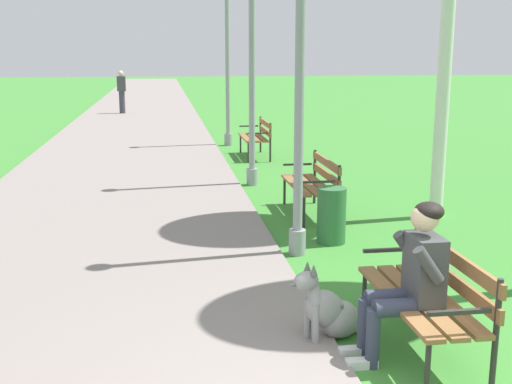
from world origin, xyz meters
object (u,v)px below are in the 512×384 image
Objects in this scene: park_bench_mid at (314,180)px; person_seated_on_near_bench at (410,276)px; lamp_post_mid at (252,46)px; pedestrian_distant at (122,92)px; lamp_post_near at (300,61)px; dog_grey at (329,311)px; park_bench_near at (430,290)px; litter_bin at (331,215)px; park_bench_far at (257,135)px; lamp_post_far at (227,53)px.

park_bench_mid is 1.20× the size of person_seated_on_near_bench.
lamp_post_mid reaches higher than person_seated_on_near_bench.
lamp_post_near is at bearing -80.41° from pedestrian_distant.
dog_grey is at bearing -95.48° from lamp_post_near.
park_bench_near reaches higher than litter_bin.
person_seated_on_near_bench is at bearing -80.84° from pedestrian_distant.
person_seated_on_near_bench is at bearing -87.78° from lamp_post_mid.
park_bench_mid is at bearing 70.83° from lamp_post_near.
lamp_post_near is 0.92× the size of lamp_post_mid.
lamp_post_mid is at bearing 97.59° from litter_bin.
park_bench_far is 6.68m from litter_bin.
park_bench_near is 1.20× the size of person_seated_on_near_bench.
lamp_post_far is 2.72× the size of pedestrian_distant.
park_bench_near is 2.99m from litter_bin.
lamp_post_mid reaches higher than dog_grey.
park_bench_near is 2.14× the size of litter_bin.
park_bench_far is 2.67m from lamp_post_far.
lamp_post_near is 18.19m from pedestrian_distant.
park_bench_far is at bearing 88.28° from person_seated_on_near_bench.
park_bench_near is 0.91× the size of pedestrian_distant.
park_bench_far is at bearing 85.25° from lamp_post_near.
lamp_post_far is at bearing 92.61° from litter_bin.
park_bench_near is at bearing -91.65° from park_bench_mid.
lamp_post_mid is (0.25, 6.31, 2.18)m from dog_grey.
park_bench_mid is 7.43m from lamp_post_far.
litter_bin is 0.42× the size of pedestrian_distant.
lamp_post_far reaches higher than lamp_post_near.
pedestrian_distant is (-3.65, 16.07, 0.33)m from park_bench_mid.
park_bench_mid is at bearing -77.20° from pedestrian_distant.
pedestrian_distant is at bearing 101.45° from litter_bin.
park_bench_far is at bearing -71.52° from pedestrian_distant.
person_seated_on_near_bench is at bearing -91.72° from park_bench_far.
litter_bin is at bearing -94.48° from park_bench_mid.
litter_bin is at bearing 37.83° from lamp_post_near.
litter_bin is at bearing 74.61° from dog_grey.
park_bench_far is at bearing 89.49° from park_bench_near.
dog_grey is (-0.81, -9.36, -0.25)m from park_bench_far.
person_seated_on_near_bench is at bearing -89.17° from lamp_post_far.
lamp_post_mid reaches higher than lamp_post_near.
park_bench_mid and park_bench_far have the same top height.
litter_bin is (0.39, -8.60, -1.97)m from lamp_post_far.
pedestrian_distant is at bearing 99.77° from park_bench_near.
park_bench_far reaches higher than litter_bin.
lamp_post_near is (-0.30, 2.68, 1.56)m from person_seated_on_near_bench.
pedestrian_distant is (-3.54, 17.48, 0.49)m from litter_bin.
person_seated_on_near_bench is 1.56× the size of dog_grey.
dog_grey is at bearing -82.09° from pedestrian_distant.
dog_grey is at bearing -105.39° from litter_bin.
person_seated_on_near_bench is 3.11m from litter_bin.
lamp_post_mid is 1.05× the size of lamp_post_far.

